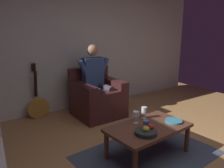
% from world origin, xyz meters
% --- Properties ---
extents(wall_back, '(6.20, 0.06, 2.66)m').
position_xyz_m(wall_back, '(0.00, -2.78, 1.33)').
color(wall_back, silver).
rests_on(wall_back, ground).
extents(rug, '(1.86, 1.36, 0.01)m').
position_xyz_m(rug, '(0.04, -0.51, 0.00)').
color(rug, '#394351').
rests_on(rug, ground).
extents(armchair, '(0.86, 0.84, 0.89)m').
position_xyz_m(armchair, '(-0.10, -2.10, 0.33)').
color(armchair, '#3C1B1B').
rests_on(armchair, ground).
extents(person_seated, '(0.66, 0.62, 1.33)m').
position_xyz_m(person_seated, '(-0.10, -2.12, 0.72)').
color(person_seated, '#324979').
rests_on(person_seated, ground).
extents(coffee_table, '(1.11, 0.71, 0.41)m').
position_xyz_m(coffee_table, '(0.04, -0.51, 0.35)').
color(coffee_table, '#543123').
rests_on(coffee_table, ground).
extents(guitar, '(0.39, 0.23, 1.01)m').
position_xyz_m(guitar, '(0.87, -2.57, 0.23)').
color(guitar, '#B48136').
rests_on(guitar, ground).
extents(wine_glass_near, '(0.08, 0.08, 0.16)m').
position_xyz_m(wine_glass_near, '(-0.09, -0.76, 0.51)').
color(wine_glass_near, silver).
rests_on(wine_glass_near, coffee_table).
extents(wine_glass_far, '(0.08, 0.08, 0.16)m').
position_xyz_m(wine_glass_far, '(0.12, -0.68, 0.52)').
color(wine_glass_far, silver).
rests_on(wine_glass_far, coffee_table).
extents(fruit_bowl, '(0.27, 0.27, 0.11)m').
position_xyz_m(fruit_bowl, '(0.22, -0.36, 0.45)').
color(fruit_bowl, '#222725').
rests_on(fruit_bowl, coffee_table).
extents(decorative_dish, '(0.23, 0.23, 0.02)m').
position_xyz_m(decorative_dish, '(-0.33, -0.44, 0.42)').
color(decorative_dish, teal).
rests_on(decorative_dish, coffee_table).
extents(candle_jar, '(0.08, 0.08, 0.06)m').
position_xyz_m(candle_jar, '(0.05, -0.56, 0.44)').
color(candle_jar, '#466087').
rests_on(candle_jar, coffee_table).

